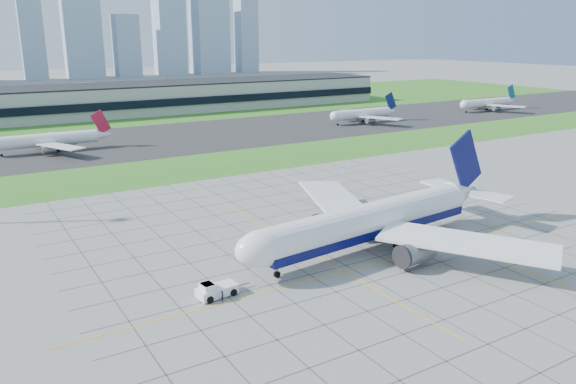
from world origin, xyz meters
name	(u,v)px	position (x,y,z in m)	size (l,w,h in m)	color
ground	(379,257)	(0.00, 0.00, 0.00)	(1400.00, 1400.00, 0.00)	gray
grass_median	(196,166)	(0.00, 90.00, 0.02)	(700.00, 35.00, 0.04)	#2D7521
asphalt_taxiway	(143,140)	(0.00, 145.00, 0.03)	(700.00, 75.00, 0.04)	#383838
grass_far	(83,111)	(0.00, 255.00, 0.02)	(700.00, 145.00, 0.04)	#2D7521
apron_markings	(346,239)	(0.43, 11.09, 0.02)	(120.00, 130.00, 0.03)	#474744
terminal	(165,97)	(40.00, 229.87, 7.89)	(260.00, 43.00, 15.80)	#B7B7B2
city_skyline	(3,15)	(-8.71, 520.00, 59.09)	(523.00, 32.40, 160.00)	#96ADC5
airliner	(372,221)	(1.43, 4.33, 5.70)	(66.21, 66.80, 20.85)	white
pushback_tug	(215,290)	(-33.70, 0.76, 1.18)	(9.67, 3.91, 2.66)	white
crew_near	(223,296)	(-33.42, -1.37, 0.91)	(0.66, 0.44, 1.82)	black
crew_far	(544,248)	(28.93, -14.96, 0.94)	(0.92, 0.71, 1.89)	black
distant_jet_1	(49,140)	(-35.93, 140.02, 4.49)	(40.36, 42.66, 14.08)	white
distant_jet_2	(363,114)	(105.18, 135.77, 4.49)	(37.70, 42.66, 14.08)	white
distant_jet_3	(487,103)	(194.09, 135.44, 4.49)	(42.16, 42.66, 14.08)	white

